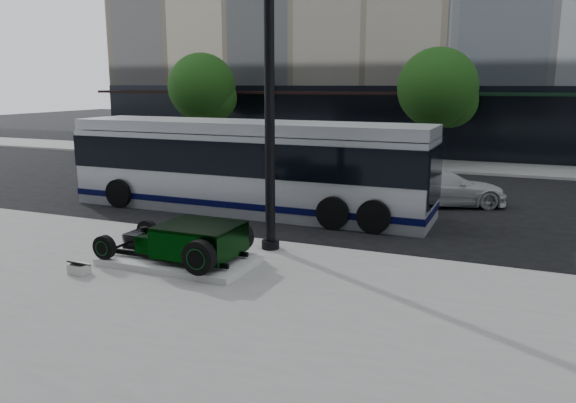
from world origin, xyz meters
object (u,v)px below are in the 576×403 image
at_px(white_sedan, 443,188).
at_px(hot_rod, 192,240).
at_px(transit_bus, 248,166).
at_px(lamppost, 270,96).

bearing_deg(white_sedan, hot_rod, 132.40).
bearing_deg(transit_bus, lamppost, -56.79).
height_order(hot_rod, white_sedan, white_sedan).
xyz_separation_m(lamppost, transit_bus, (-2.70, 4.12, -2.34)).
xyz_separation_m(hot_rod, transit_bus, (-1.62, 5.98, 0.79)).
relative_size(lamppost, white_sedan, 1.88).
distance_m(transit_bus, white_sedan, 6.72).
bearing_deg(transit_bus, hot_rod, -74.88).
relative_size(lamppost, transit_bus, 0.66).
xyz_separation_m(lamppost, white_sedan, (3.14, 7.35, -3.21)).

